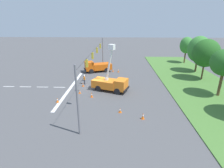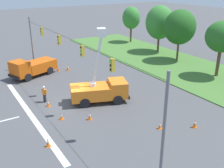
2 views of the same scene
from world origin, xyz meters
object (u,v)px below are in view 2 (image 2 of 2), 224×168
(traffic_cone_far_left, at_px, (58,69))
(traffic_cone_far_right, at_px, (48,103))
(traffic_cone_foreground_left, at_px, (107,87))
(utility_truck_bucket_lift, at_px, (100,89))
(tree_east, at_px, (222,37))
(traffic_cone_mid_right, at_px, (195,123))
(tree_centre, at_px, (180,27))
(traffic_cone_near_bucket, at_px, (90,116))
(traffic_cone_foreground_right, at_px, (48,142))
(road_worker, at_px, (44,93))
(traffic_cone_lane_edge_b, at_px, (61,116))
(tree_west, at_px, (160,22))
(traffic_cone_lane_edge_a, at_px, (68,68))
(tree_far_west, at_px, (131,18))
(utility_truck_support_near, at_px, (32,67))
(traffic_cone_mid_left, at_px, (160,125))

(traffic_cone_far_left, height_order, traffic_cone_far_right, traffic_cone_far_left)
(traffic_cone_foreground_left, bearing_deg, utility_truck_bucket_lift, -43.99)
(tree_east, height_order, traffic_cone_mid_right, tree_east)
(tree_centre, relative_size, traffic_cone_near_bucket, 10.18)
(utility_truck_bucket_lift, relative_size, traffic_cone_foreground_right, 10.19)
(road_worker, xyz_separation_m, traffic_cone_foreground_right, (7.67, -2.37, -0.64))
(traffic_cone_lane_edge_b, height_order, traffic_cone_far_right, traffic_cone_far_right)
(tree_west, bearing_deg, traffic_cone_lane_edge_a, -86.45)
(traffic_cone_mid_right, height_order, traffic_cone_far_left, traffic_cone_mid_right)
(tree_west, relative_size, traffic_cone_near_bucket, 10.33)
(tree_far_west, height_order, traffic_cone_foreground_left, tree_far_west)
(road_worker, bearing_deg, utility_truck_bucket_lift, 59.31)
(tree_far_west, height_order, traffic_cone_near_bucket, tree_far_west)
(traffic_cone_foreground_left, bearing_deg, traffic_cone_far_right, -85.52)
(tree_centre, bearing_deg, traffic_cone_far_left, -106.01)
(traffic_cone_mid_right, bearing_deg, tree_centre, 138.90)
(road_worker, relative_size, traffic_cone_foreground_left, 2.47)
(utility_truck_support_near, relative_size, traffic_cone_lane_edge_a, 7.85)
(road_worker, relative_size, traffic_cone_lane_edge_b, 2.84)
(traffic_cone_lane_edge_a, bearing_deg, tree_far_west, 118.84)
(traffic_cone_foreground_right, height_order, traffic_cone_mid_right, traffic_cone_mid_right)
(utility_truck_bucket_lift, distance_m, traffic_cone_mid_left, 7.55)
(traffic_cone_mid_right, distance_m, traffic_cone_far_right, 13.90)
(tree_west, distance_m, traffic_cone_lane_edge_a, 18.01)
(tree_west, bearing_deg, traffic_cone_lane_edge_b, -59.94)
(tree_centre, bearing_deg, traffic_cone_lane_edge_b, -70.53)
(utility_truck_support_near, xyz_separation_m, traffic_cone_lane_edge_b, (12.75, -1.24, -0.92))
(road_worker, distance_m, traffic_cone_foreground_left, 7.18)
(traffic_cone_near_bucket, bearing_deg, traffic_cone_lane_edge_a, 164.29)
(tree_far_west, height_order, traffic_cone_mid_left, tree_far_west)
(traffic_cone_mid_left, distance_m, traffic_cone_lane_edge_a, 18.38)
(tree_far_west, distance_m, traffic_cone_mid_right, 33.47)
(tree_east, distance_m, utility_truck_support_near, 24.18)
(tree_centre, height_order, traffic_cone_far_left, tree_centre)
(traffic_cone_mid_left, distance_m, traffic_cone_lane_edge_b, 8.70)
(tree_centre, distance_m, tree_east, 8.04)
(tree_far_west, relative_size, utility_truck_bucket_lift, 0.93)
(traffic_cone_far_right, bearing_deg, traffic_cone_mid_right, 41.10)
(utility_truck_support_near, bearing_deg, tree_west, 92.02)
(tree_centre, distance_m, traffic_cone_foreground_right, 27.59)
(utility_truck_support_near, distance_m, traffic_cone_foreground_right, 16.55)
(tree_west, height_order, utility_truck_bucket_lift, tree_west)
(tree_east, relative_size, traffic_cone_lane_edge_b, 11.43)
(traffic_cone_mid_left, bearing_deg, traffic_cone_lane_edge_b, -132.89)
(traffic_cone_mid_right, bearing_deg, traffic_cone_far_right, -138.90)
(traffic_cone_far_left, bearing_deg, utility_truck_bucket_lift, 0.39)
(traffic_cone_mid_left, relative_size, traffic_cone_lane_edge_a, 0.78)
(utility_truck_bucket_lift, height_order, utility_truck_support_near, utility_truck_bucket_lift)
(tree_far_west, xyz_separation_m, traffic_cone_foreground_right, (25.68, -26.34, -4.43))
(utility_truck_support_near, height_order, traffic_cone_mid_left, utility_truck_support_near)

